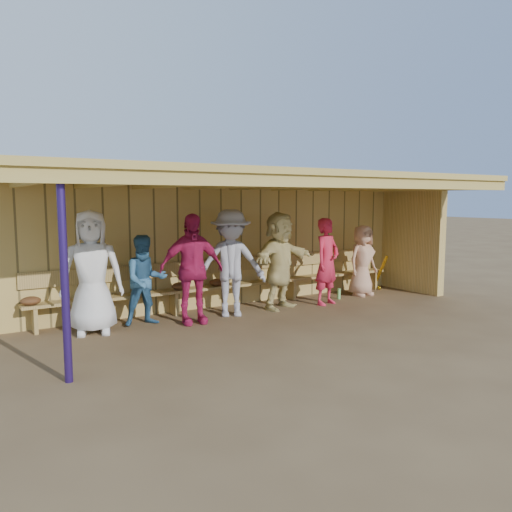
{
  "coord_description": "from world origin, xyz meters",
  "views": [
    {
      "loc": [
        -4.69,
        -7.16,
        2.07
      ],
      "look_at": [
        0.0,
        0.35,
        1.05
      ],
      "focal_mm": 35.0,
      "sensor_mm": 36.0,
      "label": 1
    }
  ],
  "objects_px": {
    "player_b": "(92,272)",
    "player_c": "(145,280)",
    "player_f": "(280,260)",
    "player_g": "(327,262)",
    "player_h": "(362,261)",
    "player_e": "(231,263)",
    "bench": "(235,279)",
    "player_d": "(192,269)"
  },
  "relations": [
    {
      "from": "player_c",
      "to": "player_f",
      "type": "xyz_separation_m",
      "value": [
        2.56,
        -0.17,
        0.18
      ]
    },
    {
      "from": "player_c",
      "to": "player_d",
      "type": "distance_m",
      "value": 0.77
    },
    {
      "from": "player_b",
      "to": "bench",
      "type": "relative_size",
      "value": 0.25
    },
    {
      "from": "player_f",
      "to": "player_b",
      "type": "bearing_deg",
      "value": 158.98
    },
    {
      "from": "player_h",
      "to": "player_g",
      "type": "bearing_deg",
      "value": -172.67
    },
    {
      "from": "player_b",
      "to": "player_e",
      "type": "xyz_separation_m",
      "value": [
        2.37,
        -0.12,
        -0.01
      ]
    },
    {
      "from": "player_b",
      "to": "player_c",
      "type": "bearing_deg",
      "value": 20.59
    },
    {
      "from": "player_f",
      "to": "player_h",
      "type": "bearing_deg",
      "value": -16.59
    },
    {
      "from": "player_b",
      "to": "player_e",
      "type": "distance_m",
      "value": 2.37
    },
    {
      "from": "player_d",
      "to": "player_g",
      "type": "bearing_deg",
      "value": 6.53
    },
    {
      "from": "player_b",
      "to": "player_h",
      "type": "bearing_deg",
      "value": 15.77
    },
    {
      "from": "player_b",
      "to": "player_d",
      "type": "height_order",
      "value": "player_b"
    },
    {
      "from": "player_h",
      "to": "bench",
      "type": "bearing_deg",
      "value": 163.38
    },
    {
      "from": "player_c",
      "to": "bench",
      "type": "relative_size",
      "value": 0.2
    },
    {
      "from": "player_b",
      "to": "player_h",
      "type": "relative_size",
      "value": 1.26
    },
    {
      "from": "player_d",
      "to": "player_e",
      "type": "bearing_deg",
      "value": 15.28
    },
    {
      "from": "player_b",
      "to": "player_c",
      "type": "xyz_separation_m",
      "value": [
        0.88,
        0.08,
        -0.21
      ]
    },
    {
      "from": "player_d",
      "to": "player_f",
      "type": "relative_size",
      "value": 1.0
    },
    {
      "from": "player_c",
      "to": "player_e",
      "type": "xyz_separation_m",
      "value": [
        1.5,
        -0.2,
        0.2
      ]
    },
    {
      "from": "player_d",
      "to": "player_h",
      "type": "relative_size",
      "value": 1.21
    },
    {
      "from": "player_e",
      "to": "bench",
      "type": "xyz_separation_m",
      "value": [
        0.46,
        0.67,
        -0.42
      ]
    },
    {
      "from": "player_e",
      "to": "player_f",
      "type": "height_order",
      "value": "player_e"
    },
    {
      "from": "player_b",
      "to": "player_f",
      "type": "xyz_separation_m",
      "value": [
        3.44,
        -0.09,
        -0.04
      ]
    },
    {
      "from": "player_g",
      "to": "player_f",
      "type": "bearing_deg",
      "value": 154.44
    },
    {
      "from": "player_f",
      "to": "player_g",
      "type": "height_order",
      "value": "player_f"
    },
    {
      "from": "player_g",
      "to": "player_b",
      "type": "bearing_deg",
      "value": 161.14
    },
    {
      "from": "player_e",
      "to": "bench",
      "type": "distance_m",
      "value": 0.91
    },
    {
      "from": "player_c",
      "to": "player_d",
      "type": "relative_size",
      "value": 0.81
    },
    {
      "from": "player_c",
      "to": "bench",
      "type": "bearing_deg",
      "value": 16.83
    },
    {
      "from": "player_g",
      "to": "player_d",
      "type": "bearing_deg",
      "value": 163.91
    },
    {
      "from": "player_h",
      "to": "player_c",
      "type": "bearing_deg",
      "value": 173.25
    },
    {
      "from": "player_e",
      "to": "player_f",
      "type": "xyz_separation_m",
      "value": [
        1.06,
        0.03,
        -0.03
      ]
    },
    {
      "from": "player_g",
      "to": "player_h",
      "type": "height_order",
      "value": "player_g"
    },
    {
      "from": "player_c",
      "to": "player_h",
      "type": "distance_m",
      "value": 4.79
    },
    {
      "from": "player_b",
      "to": "player_c",
      "type": "relative_size",
      "value": 1.29
    },
    {
      "from": "player_c",
      "to": "player_e",
      "type": "distance_m",
      "value": 1.52
    },
    {
      "from": "player_e",
      "to": "bench",
      "type": "relative_size",
      "value": 0.25
    },
    {
      "from": "player_c",
      "to": "player_f",
      "type": "bearing_deg",
      "value": -0.48
    },
    {
      "from": "player_b",
      "to": "player_f",
      "type": "relative_size",
      "value": 1.04
    },
    {
      "from": "player_d",
      "to": "bench",
      "type": "height_order",
      "value": "player_d"
    },
    {
      "from": "player_d",
      "to": "bench",
      "type": "bearing_deg",
      "value": 38.87
    },
    {
      "from": "player_f",
      "to": "player_h",
      "type": "distance_m",
      "value": 2.23
    }
  ]
}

